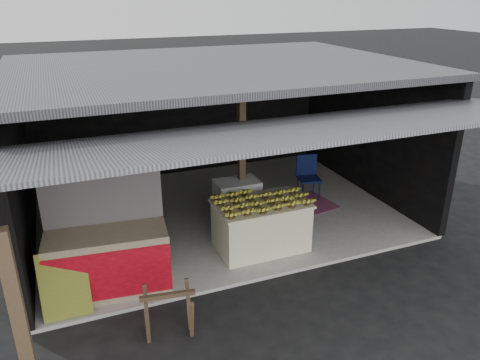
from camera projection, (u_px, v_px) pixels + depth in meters
name	position (u px, v px, depth m)	size (l,w,h in m)	color
ground	(269.00, 279.00, 7.40)	(80.00, 80.00, 0.00)	black
concrete_slab	(217.00, 213.00, 9.54)	(7.00, 5.00, 0.06)	gray
shophouse	(210.00, 110.00, 9.03)	(7.40, 7.29, 3.02)	black
banana_table	(261.00, 225.00, 8.03)	(1.58, 0.97, 0.87)	white
banana_pile	(262.00, 198.00, 7.83)	(1.45, 0.87, 0.17)	gold
white_crate	(237.00, 203.00, 8.84)	(0.81, 0.56, 0.90)	white
neighbor_stall	(109.00, 259.00, 6.86)	(1.79, 0.95, 1.78)	#998466
green_signboard	(64.00, 285.00, 6.34)	(0.64, 0.04, 0.97)	black
sawhorse	(168.00, 310.00, 6.02)	(0.71, 0.68, 0.68)	#473523
water_barrel	(301.00, 220.00, 8.62)	(0.33, 0.33, 0.49)	navy
plastic_chair	(308.00, 173.00, 9.97)	(0.52, 0.52, 0.94)	#0A1139
magenta_rug	(298.00, 206.00, 9.73)	(1.50, 1.00, 0.01)	maroon
picture_frames	(175.00, 97.00, 10.82)	(1.62, 0.04, 0.46)	black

